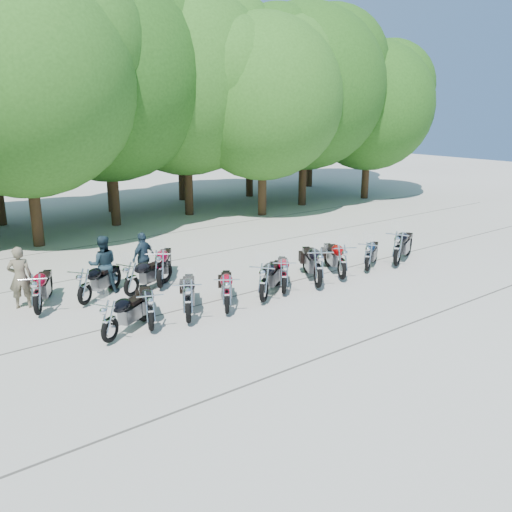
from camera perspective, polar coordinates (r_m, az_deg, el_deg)
ground at (r=15.46m, az=3.40°, el=-5.11°), size 90.00×90.00×0.00m
tree_3 at (r=22.95m, az=-23.47°, el=16.49°), size 8.70×8.70×10.67m
tree_4 at (r=26.05m, az=-15.49°, el=17.59°), size 9.13×9.13×11.20m
tree_5 at (r=27.97m, az=-7.47°, el=17.69°), size 9.04×9.04×11.10m
tree_6 at (r=27.63m, az=0.69°, el=16.26°), size 8.00×8.00×9.82m
tree_7 at (r=30.75m, az=5.13°, el=17.20°), size 8.79×8.79×10.79m
tree_8 at (r=33.64m, az=11.83°, el=15.23°), size 7.53×7.53×9.25m
tree_12 at (r=29.63m, az=-15.62°, el=15.50°), size 7.88×7.88×9.67m
tree_13 at (r=32.69m, az=-8.10°, el=16.39°), size 8.31×8.31×10.20m
tree_14 at (r=33.72m, az=-0.73°, el=16.15°), size 8.02×8.02×9.84m
tree_15 at (r=38.28m, az=5.87°, el=17.78°), size 9.67×9.67×11.86m
motorcycle_0 at (r=13.18m, az=-15.20°, el=-6.54°), size 2.18×1.70×1.22m
motorcycle_1 at (r=13.61m, az=-11.09°, el=-5.58°), size 1.37×2.24×1.22m
motorcycle_2 at (r=13.91m, az=-7.17°, el=-4.65°), size 1.86×2.41×1.35m
motorcycle_3 at (r=14.44m, az=-3.09°, el=-3.96°), size 1.81×2.23×1.26m
motorcycle_4 at (r=15.24m, az=0.85°, el=-2.73°), size 2.31×2.02×1.34m
motorcycle_5 at (r=15.95m, az=2.97°, el=-2.08°), size 1.90×2.15×1.25m
motorcycle_6 at (r=16.53m, az=6.57°, el=-1.16°), size 2.03×2.60×1.45m
motorcycle_7 at (r=17.44m, az=9.07°, el=-0.53°), size 1.85×2.44×1.36m
motorcycle_8 at (r=18.51m, az=11.73°, el=0.02°), size 2.14×1.69×1.20m
motorcycle_9 at (r=19.30m, az=14.70°, el=0.85°), size 2.64×1.84×1.45m
motorcycle_10 at (r=15.45m, az=-22.10°, el=-3.68°), size 1.66×2.41×1.32m
motorcycle_11 at (r=15.81m, az=-17.65°, el=-3.01°), size 2.14×1.84×1.23m
motorcycle_12 at (r=16.16m, az=-13.03°, el=-2.29°), size 2.24×1.49×1.22m
motorcycle_13 at (r=16.65m, az=-10.10°, el=-1.26°), size 2.06×2.47×1.41m
rider_0 at (r=16.28m, az=-23.58°, el=-2.08°), size 0.75×0.63×1.76m
rider_1 at (r=16.78m, az=-15.80°, el=-0.86°), size 1.03×0.92×1.76m
rider_2 at (r=17.52m, az=-11.77°, el=-0.14°), size 1.03×0.73×1.63m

